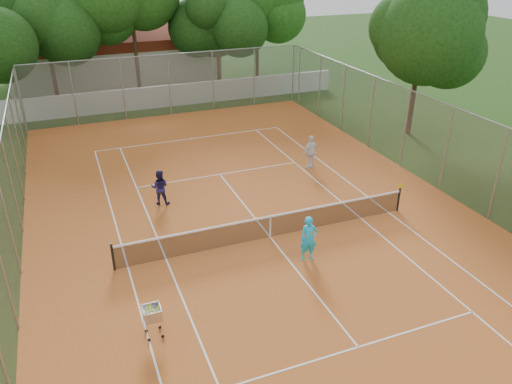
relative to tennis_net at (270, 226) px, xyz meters
name	(u,v)px	position (x,y,z in m)	size (l,w,h in m)	color
ground	(270,238)	(0.00, 0.00, -0.51)	(120.00, 120.00, 0.00)	#19370F
court_pad	(270,237)	(0.00, 0.00, -0.50)	(18.00, 34.00, 0.02)	#B55C23
court_lines	(270,237)	(0.00, 0.00, -0.49)	(10.98, 23.78, 0.01)	white
tennis_net	(270,226)	(0.00, 0.00, 0.00)	(11.88, 0.10, 0.98)	black
perimeter_fence	(271,192)	(0.00, 0.00, 1.49)	(18.00, 34.00, 4.00)	slate
boundary_wall	(164,96)	(0.00, 19.00, 0.24)	(26.00, 0.30, 1.50)	white
clubhouse	(114,52)	(-2.00, 29.00, 1.69)	(16.40, 9.00, 4.40)	beige
tropical_trees	(151,27)	(0.00, 22.00, 4.49)	(29.00, 19.00, 10.00)	black
player_near	(309,239)	(0.69, -1.88, 0.36)	(0.62, 0.41, 1.71)	#1BB5E8
player_far_left	(160,187)	(-3.36, 4.38, 0.30)	(0.77, 0.60, 1.58)	#20194D
player_far_right	(311,152)	(4.56, 5.46, 0.39)	(1.03, 0.43, 1.75)	white
ball_hopper	(153,320)	(-5.28, -3.78, 0.06)	(0.53, 0.53, 1.09)	#B9B9C0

